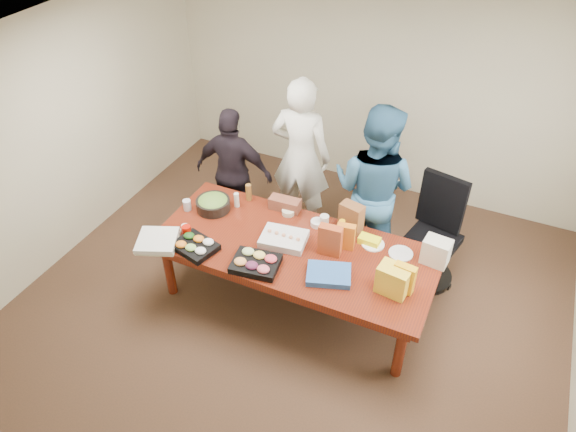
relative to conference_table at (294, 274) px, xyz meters
The scene contains 36 objects.
floor 0.39m from the conference_table, ahead, with size 5.50×5.00×0.02m, color #47301E.
ceiling 2.33m from the conference_table, ahead, with size 5.50×5.00×0.02m, color white.
wall_back 2.68m from the conference_table, 90.00° to the left, with size 5.50×0.04×2.70m, color beige.
wall_front 2.68m from the conference_table, 90.00° to the right, with size 5.50×0.04×2.70m, color beige.
wall_left 2.92m from the conference_table, behind, with size 0.04×5.00×2.70m, color beige.
conference_table is the anchor object (origin of this frame).
office_chair 1.51m from the conference_table, 37.47° to the left, with size 0.60×0.60×1.18m, color black.
person_center 1.44m from the conference_table, 111.24° to the left, with size 0.71×0.47×1.96m, color white.
person_right 1.24m from the conference_table, 63.42° to the left, with size 0.95×0.74×1.95m, color #2B5A7D.
person_left 1.50m from the conference_table, 143.82° to the left, with size 0.94×0.39×1.60m, color black.
veggie_tray 1.06m from the conference_table, 153.73° to the right, with size 0.41×0.32×0.06m, color black.
fruit_tray 0.62m from the conference_table, 118.74° to the right, with size 0.44×0.34×0.07m, color black.
sheet_cake 0.44m from the conference_table, 168.68° to the left, with size 0.45×0.33×0.08m, color silver.
salad_bowl 1.15m from the conference_table, 169.31° to the left, with size 0.37×0.37×0.12m, color black.
chip_bag_blue 0.66m from the conference_table, 28.16° to the right, with size 0.41×0.30×0.06m, color #2959A5.
chip_bag_red 0.64m from the conference_table, 10.44° to the left, with size 0.23×0.09×0.33m, color #A8411B.
chip_bag_yellow 1.24m from the conference_table, ahead, with size 0.20×0.08×0.30m, color #F8B114.
chip_bag_orange 0.72m from the conference_table, 24.67° to the left, with size 0.18×0.08×0.28m, color #CB6416.
mayo_jar 0.63m from the conference_table, 70.14° to the left, with size 0.09×0.09×0.15m, color silver.
mustard_bottle 0.70m from the conference_table, 47.85° to the left, with size 0.06×0.06×0.17m, color #EEA80B.
dressing_bottle 1.05m from the conference_table, 147.06° to the left, with size 0.06×0.06×0.20m, color brown.
ranch_bottle 1.02m from the conference_table, 157.60° to the left, with size 0.06×0.06×0.17m, color white.
banana_bunch 0.85m from the conference_table, 29.51° to the left, with size 0.21×0.12×0.07m, color #FCFB11.
bread_loaf 0.77m from the conference_table, 123.95° to the left, with size 0.33×0.14×0.13m, color brown.
kraft_bag 0.83m from the conference_table, 50.95° to the left, with size 0.24×0.14×0.31m, color brown.
red_cup 1.19m from the conference_table, 164.34° to the right, with size 0.09×0.09×0.12m, color #BA0D00.
clear_cup_a 1.21m from the conference_table, 166.43° to the right, with size 0.07×0.07×0.10m, color silver.
clear_cup_b 1.37m from the conference_table, behind, with size 0.09×0.09×0.12m, color silver.
pizza_box_lower 1.41m from the conference_table, 157.46° to the right, with size 0.38×0.38×0.04m, color beige.
pizza_box_upper 1.43m from the conference_table, 156.43° to the right, with size 0.38×0.38×0.04m, color silver.
plate_a 1.11m from the conference_table, 19.32° to the left, with size 0.24×0.24×0.01m, color silver.
plate_b 0.87m from the conference_table, 27.51° to the left, with size 0.23×0.23×0.01m, color white.
dip_bowl_a 0.58m from the conference_table, 79.86° to the left, with size 0.14×0.14×0.06m, color white.
dip_bowl_b 0.67m from the conference_table, 121.53° to the left, with size 0.14×0.14×0.05m, color beige.
grocery_bag_white 1.44m from the conference_table, 15.78° to the left, with size 0.25×0.18×0.27m, color beige.
grocery_bag_yellow 1.17m from the conference_table, ahead, with size 0.28×0.19×0.28m, color yellow.
Camera 1 is at (1.60, -3.62, 4.27)m, focal length 33.34 mm.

